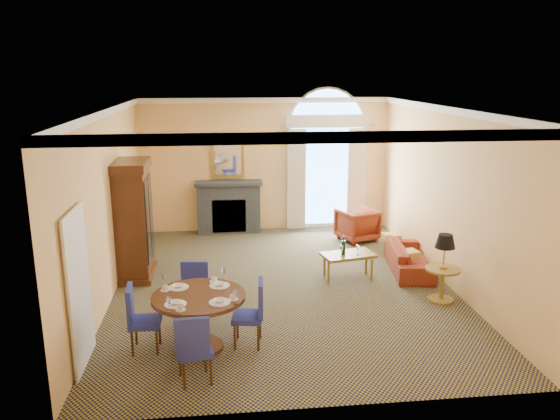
{
  "coord_description": "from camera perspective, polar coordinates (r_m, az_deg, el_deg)",
  "views": [
    {
      "loc": [
        -1.1,
        -9.25,
        3.81
      ],
      "look_at": [
        0.0,
        0.5,
        1.3
      ],
      "focal_mm": 35.0,
      "sensor_mm": 36.0,
      "label": 1
    }
  ],
  "objects": [
    {
      "name": "dining_chair_west",
      "position": [
        7.92,
        -14.63,
        -10.51
      ],
      "size": [
        0.45,
        0.44,
        0.95
      ],
      "rotation": [
        0.0,
        0.0,
        -1.58
      ],
      "color": "navy",
      "rests_on": "ground"
    },
    {
      "name": "dining_table",
      "position": [
        7.76,
        -8.46,
        -10.23
      ],
      "size": [
        1.3,
        1.3,
        1.02
      ],
      "color": "#3B1D0D",
      "rests_on": "ground"
    },
    {
      "name": "sofa",
      "position": [
        11.01,
        13.35,
        -4.86
      ],
      "size": [
        0.95,
        1.87,
        0.52
      ],
      "primitive_type": "imported",
      "rotation": [
        0.0,
        0.0,
        1.43
      ],
      "color": "maroon",
      "rests_on": "ground"
    },
    {
      "name": "dining_chair_south",
      "position": [
        6.97,
        -9.03,
        -13.79
      ],
      "size": [
        0.5,
        0.5,
        0.95
      ],
      "rotation": [
        0.0,
        0.0,
        0.22
      ],
      "color": "navy",
      "rests_on": "ground"
    },
    {
      "name": "dining_chair_north",
      "position": [
        8.61,
        -8.82,
        -8.13
      ],
      "size": [
        0.44,
        0.46,
        0.95
      ],
      "rotation": [
        0.0,
        0.0,
        3.15
      ],
      "color": "navy",
      "rests_on": "ground"
    },
    {
      "name": "side_table",
      "position": [
        9.58,
        16.74,
        -5.03
      ],
      "size": [
        0.59,
        0.59,
        1.16
      ],
      "color": "olive",
      "rests_on": "ground"
    },
    {
      "name": "room_envelope",
      "position": [
        10.06,
        -0.25,
        6.92
      ],
      "size": [
        6.04,
        7.52,
        3.45
      ],
      "color": "#FFC879",
      "rests_on": "ground"
    },
    {
      "name": "dining_chair_east",
      "position": [
        7.85,
        -2.74,
        -10.26
      ],
      "size": [
        0.48,
        0.48,
        0.95
      ],
      "rotation": [
        0.0,
        0.0,
        1.42
      ],
      "color": "navy",
      "rests_on": "ground"
    },
    {
      "name": "coffee_table",
      "position": [
        10.32,
        7.12,
        -4.75
      ],
      "size": [
        1.06,
        0.73,
        0.84
      ],
      "rotation": [
        0.0,
        0.0,
        0.21
      ],
      "color": "olive",
      "rests_on": "ground"
    },
    {
      "name": "armchair",
      "position": [
        12.7,
        8.05,
        -1.52
      ],
      "size": [
        1.03,
        1.05,
        0.74
      ],
      "primitive_type": "imported",
      "rotation": [
        0.0,
        0.0,
        3.51
      ],
      "color": "maroon",
      "rests_on": "ground"
    },
    {
      "name": "ground",
      "position": [
        10.07,
        0.32,
        -7.89
      ],
      "size": [
        7.5,
        7.5,
        0.0
      ],
      "primitive_type": "plane",
      "color": "#151138",
      "rests_on": "ground"
    },
    {
      "name": "armoire",
      "position": [
        10.55,
        -15.04,
        -1.2
      ],
      "size": [
        0.64,
        1.13,
        2.22
      ],
      "color": "#3B1D0D",
      "rests_on": "ground"
    }
  ]
}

